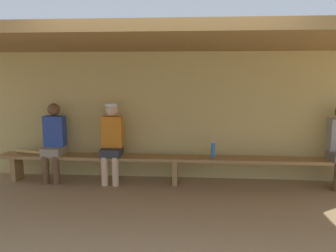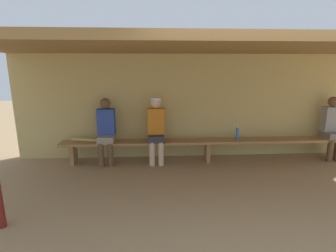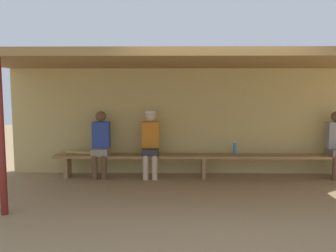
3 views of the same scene
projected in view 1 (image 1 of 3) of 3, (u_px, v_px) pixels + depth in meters
name	position (u px, v px, depth m)	size (l,w,h in m)	color
ground_plane	(168.00, 225.00, 4.01)	(24.00, 24.00, 0.00)	#9E7F59
back_wall	(177.00, 115.00, 5.82)	(8.00, 0.20, 2.20)	tan
dugout_roof	(172.00, 40.00, 4.36)	(8.00, 2.80, 0.12)	olive
bench	(175.00, 161.00, 5.48)	(6.00, 0.36, 0.46)	#9E7547
player_leftmost	(112.00, 139.00, 5.51)	(0.34, 0.42, 1.34)	#333338
player_in_blue	(54.00, 139.00, 5.59)	(0.34, 0.42, 1.34)	gray
water_bottle_clear	(213.00, 150.00, 5.42)	(0.06, 0.06, 0.27)	blue
baseball_bat	(36.00, 152.00, 5.64)	(0.07, 0.07, 0.82)	tan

